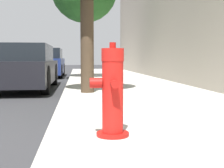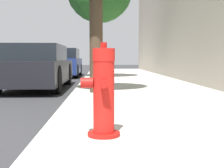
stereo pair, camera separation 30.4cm
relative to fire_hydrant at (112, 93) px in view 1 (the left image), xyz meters
name	(u,v)px [view 1 (the left image)]	position (x,y,z in m)	size (l,w,h in m)	color
fire_hydrant	(112,93)	(0.00, 0.00, 0.00)	(0.38, 0.41, 0.91)	#A91511
parked_car_near	(23,67)	(-1.88, 6.14, 0.08)	(1.71, 4.42, 1.28)	black
parked_car_mid	(45,63)	(-1.89, 12.24, 0.11)	(1.76, 4.01, 1.36)	navy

